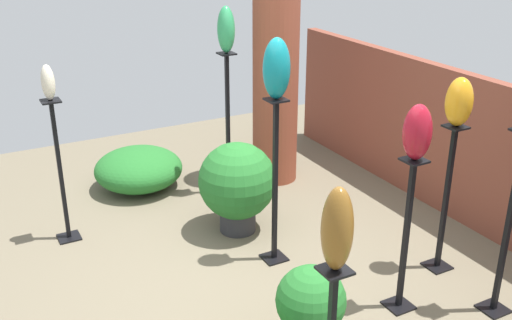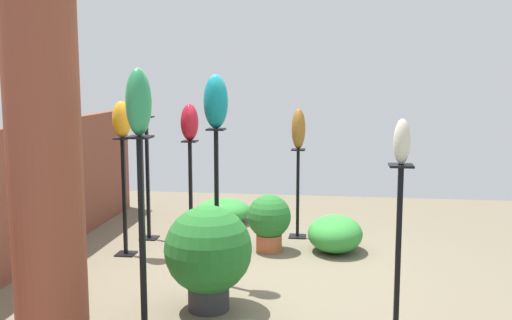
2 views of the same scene
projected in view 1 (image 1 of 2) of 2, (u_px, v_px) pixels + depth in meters
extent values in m
plane|color=#6B604C|center=(251.00, 284.00, 4.87)|extent=(8.00, 8.00, 0.00)
cube|color=brown|center=(472.00, 152.00, 5.62)|extent=(5.60, 0.12, 1.44)
cylinder|color=brown|center=(276.00, 71.00, 6.37)|extent=(0.49, 0.49, 2.49)
cube|color=black|center=(493.00, 309.00, 4.56)|extent=(0.20, 0.20, 0.01)
cube|color=black|center=(508.00, 225.00, 4.28)|extent=(0.04, 0.04, 1.46)
cube|color=black|center=(335.00, 270.00, 3.15)|extent=(0.16, 0.16, 0.02)
cube|color=black|center=(437.00, 266.00, 5.11)|extent=(0.20, 0.20, 0.01)
cube|color=black|center=(446.00, 200.00, 4.87)|extent=(0.04, 0.04, 1.27)
cube|color=black|center=(456.00, 127.00, 4.63)|extent=(0.16, 0.16, 0.02)
cube|color=black|center=(69.00, 237.00, 5.57)|extent=(0.20, 0.20, 0.01)
cube|color=black|center=(60.00, 172.00, 5.31)|extent=(0.04, 0.04, 1.33)
cube|color=black|center=(51.00, 101.00, 5.06)|extent=(0.16, 0.16, 0.02)
cube|color=black|center=(398.00, 305.00, 4.60)|extent=(0.20, 0.20, 0.01)
cube|color=black|center=(406.00, 237.00, 4.37)|extent=(0.04, 0.04, 1.22)
cube|color=black|center=(414.00, 160.00, 4.14)|extent=(0.16, 0.16, 0.02)
cube|color=black|center=(274.00, 258.00, 5.23)|extent=(0.20, 0.20, 0.01)
cube|color=black|center=(275.00, 183.00, 4.96)|extent=(0.04, 0.04, 1.45)
cube|color=black|center=(276.00, 100.00, 4.69)|extent=(0.16, 0.16, 0.02)
cube|color=black|center=(229.00, 191.00, 6.48)|extent=(0.20, 0.20, 0.01)
cube|color=black|center=(228.00, 126.00, 6.19)|extent=(0.04, 0.04, 1.52)
cube|color=black|center=(227.00, 54.00, 5.91)|extent=(0.16, 0.16, 0.02)
ellipsoid|color=brown|center=(337.00, 229.00, 3.06)|extent=(0.18, 0.16, 0.48)
ellipsoid|color=orange|center=(459.00, 102.00, 4.56)|extent=(0.22, 0.20, 0.39)
ellipsoid|color=beige|center=(48.00, 82.00, 5.00)|extent=(0.12, 0.11, 0.31)
ellipsoid|color=maroon|center=(417.00, 132.00, 4.06)|extent=(0.21, 0.19, 0.40)
ellipsoid|color=#0F727A|center=(277.00, 69.00, 4.59)|extent=(0.20, 0.22, 0.48)
ellipsoid|color=#2D9356|center=(226.00, 30.00, 5.82)|extent=(0.18, 0.17, 0.46)
cylinder|color=#2D2D33|center=(238.00, 220.00, 5.68)|extent=(0.34, 0.34, 0.20)
sphere|color=#236B28|center=(237.00, 181.00, 5.52)|extent=(0.72, 0.72, 0.72)
sphere|color=#236B28|center=(311.00, 300.00, 4.02)|extent=(0.48, 0.48, 0.48)
ellipsoid|color=#236B28|center=(139.00, 169.00, 6.52)|extent=(0.95, 0.95, 0.44)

